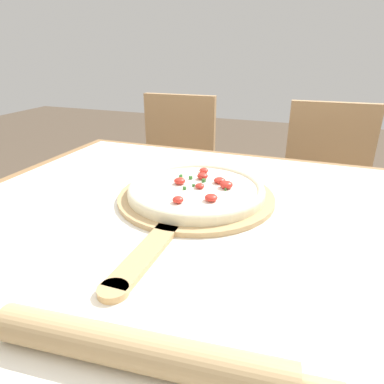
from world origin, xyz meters
TOP-DOWN VIEW (x-y plane):
  - dining_table at (0.00, 0.00)m, footprint 1.11×1.04m
  - towel_cloth at (0.00, 0.00)m, footprint 1.03×0.96m
  - pizza_peel at (0.03, 0.06)m, footprint 0.39×0.60m
  - pizza at (0.03, 0.08)m, footprint 0.34×0.34m
  - rolling_pin at (0.13, -0.40)m, footprint 0.45×0.08m
  - chair_left at (-0.38, 0.91)m, footprint 0.41×0.41m
  - chair_right at (0.36, 0.91)m, footprint 0.42×0.42m

SIDE VIEW (x-z plane):
  - chair_left at x=-0.38m, z-range 0.07..0.98m
  - chair_right at x=0.36m, z-range 0.07..0.98m
  - dining_table at x=0.00m, z-range 0.27..1.05m
  - towel_cloth at x=0.00m, z-range 0.78..0.78m
  - pizza_peel at x=0.03m, z-range 0.78..0.79m
  - rolling_pin at x=0.13m, z-range 0.78..0.83m
  - pizza at x=0.03m, z-range 0.79..0.82m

